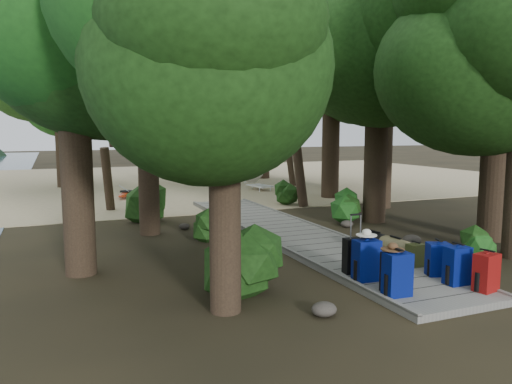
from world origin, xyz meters
name	(u,v)px	position (x,y,z in m)	size (l,w,h in m)	color
ground	(310,244)	(0.00, 0.00, 0.00)	(120.00, 120.00, 0.00)	#332A19
sand_beach	(167,181)	(0.00, 16.00, 0.01)	(40.00, 22.00, 0.02)	tan
boardwalk	(292,233)	(0.00, 1.00, 0.06)	(2.00, 12.00, 0.12)	slate
backpack_left_a	(397,272)	(-0.71, -4.16, 0.50)	(0.41, 0.29, 0.77)	navy
backpack_left_b	(394,271)	(-0.65, -4.01, 0.48)	(0.39, 0.28, 0.72)	black
backpack_left_c	(366,258)	(-0.69, -3.29, 0.52)	(0.43, 0.31, 0.80)	navy
backpack_right_a	(486,270)	(0.78, -4.52, 0.47)	(0.39, 0.27, 0.69)	maroon
backpack_right_b	(457,264)	(0.61, -4.06, 0.48)	(0.40, 0.28, 0.72)	navy
backpack_right_c	(438,257)	(0.68, -3.53, 0.45)	(0.39, 0.27, 0.66)	navy
backpack_right_d	(415,254)	(0.71, -2.89, 0.36)	(0.32, 0.23, 0.49)	#39431B
duffel_right_khaki	(395,248)	(0.74, -2.25, 0.33)	(0.42, 0.63, 0.42)	olive
duffel_right_black	(374,241)	(0.76, -1.51, 0.32)	(0.39, 0.63, 0.39)	black
suitcase_on_boardwalk	(355,256)	(-0.62, -2.83, 0.44)	(0.42, 0.23, 0.65)	black
lone_suitcase_on_sand	(225,192)	(0.49, 7.78, 0.33)	(0.39, 0.23, 0.62)	black
hat_brown	(393,246)	(-0.72, -4.03, 0.90)	(0.38, 0.38, 0.11)	#51351E
hat_white	(367,232)	(-0.69, -3.27, 0.98)	(0.36, 0.36, 0.12)	silver
kayak	(126,193)	(-2.95, 10.05, 0.20)	(0.79, 3.59, 0.36)	#AB2A0E
sun_lounger	(260,183)	(3.00, 10.25, 0.35)	(0.66, 2.04, 0.66)	silver
tree_right_b	(502,45)	(4.37, -1.32, 4.74)	(5.30, 5.30, 9.47)	black
tree_right_c	(379,57)	(3.17, 1.88, 4.80)	(5.55, 5.55, 9.60)	black
tree_right_d	(385,62)	(5.02, 4.07, 5.01)	(5.47, 5.47, 10.02)	black
tree_right_e	(332,72)	(4.68, 6.97, 4.99)	(5.54, 5.54, 9.97)	black
tree_right_f	(332,66)	(6.44, 9.90, 5.64)	(6.32, 6.32, 11.29)	black
tree_left_a	(224,85)	(-3.34, -3.47, 3.38)	(4.05, 4.05, 6.75)	black
tree_left_b	(71,51)	(-5.26, -0.57, 4.15)	(4.61, 4.61, 8.30)	black
tree_left_c	(146,87)	(-3.36, 2.62, 3.82)	(4.40, 4.40, 7.64)	black
tree_back_a	(148,104)	(-1.04, 15.28, 4.00)	(4.62, 4.62, 8.00)	black
tree_back_b	(190,80)	(1.39, 16.18, 5.36)	(6.01, 6.01, 10.72)	black
tree_back_c	(264,98)	(5.35, 15.29, 4.48)	(4.98, 4.98, 8.97)	black
tree_back_d	(60,101)	(-5.20, 14.94, 4.07)	(4.88, 4.88, 8.14)	black
palm_right_a	(304,94)	(2.67, 5.47, 3.98)	(4.67, 4.67, 7.96)	#143910
palm_right_b	(291,103)	(5.13, 11.51, 4.01)	(4.15, 4.15, 8.01)	#143910
palm_right_c	(225,109)	(2.21, 12.72, 3.70)	(4.65, 4.65, 7.40)	#143910
palm_left_a	(100,114)	(-4.11, 6.99, 3.23)	(4.07, 4.07, 6.47)	#143910
rock_left_a	(324,309)	(-2.06, -4.22, 0.11)	(0.38, 0.35, 0.21)	#4C473F
rock_left_b	(248,265)	(-2.22, -1.52, 0.11)	(0.40, 0.36, 0.22)	#4C473F
rock_left_c	(240,243)	(-1.76, 0.13, 0.14)	(0.50, 0.45, 0.28)	#4C473F
rock_left_d	(184,226)	(-2.37, 2.89, 0.08)	(0.30, 0.27, 0.17)	#4C473F
rock_right_a	(459,265)	(1.59, -3.13, 0.10)	(0.38, 0.34, 0.21)	#4C473F
rock_right_b	(412,240)	(2.18, -1.03, 0.12)	(0.45, 0.41, 0.25)	#4C473F
rock_right_c	(347,224)	(1.94, 1.42, 0.10)	(0.36, 0.33, 0.20)	#4C473F
shrub_left_a	(246,260)	(-2.76, -2.80, 0.57)	(1.26, 1.26, 1.14)	#194916
shrub_left_b	(213,226)	(-2.04, 1.29, 0.36)	(0.80, 0.80, 0.72)	#194916
shrub_left_c	(145,202)	(-3.18, 4.38, 0.62)	(1.38, 1.38, 1.24)	#194916
shrub_right_a	(474,245)	(2.29, -2.80, 0.38)	(0.85, 0.85, 0.77)	#194916
shrub_right_b	(344,205)	(2.31, 2.15, 0.51)	(1.13, 1.13, 1.01)	#194916
shrub_right_c	(287,194)	(2.20, 5.83, 0.40)	(0.88, 0.88, 0.79)	#194916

